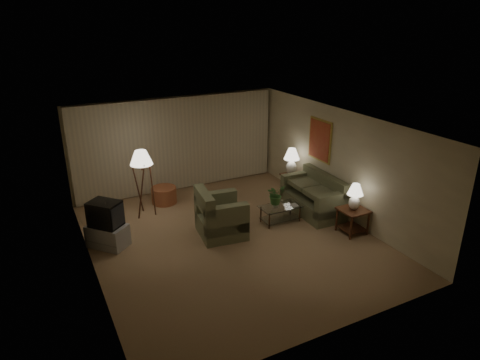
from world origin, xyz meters
name	(u,v)px	position (x,y,z in m)	size (l,w,h in m)	color
ground	(231,239)	(0.00, 0.00, 0.00)	(7.00, 7.00, 0.00)	#9E8157
room_shell	(204,148)	(0.02, 1.51, 1.75)	(6.04, 7.02, 2.72)	beige
sofa	(313,198)	(2.50, 0.33, 0.40)	(1.86, 1.04, 0.79)	#6B6D4C
armchair	(221,217)	(-0.10, 0.31, 0.44)	(1.31, 1.27, 0.89)	#6B6D4C
side_table_near	(353,216)	(2.65, -1.02, 0.42)	(0.61, 0.61, 0.60)	#391D0F
side_table_far	(291,181)	(2.65, 1.58, 0.40)	(0.50, 0.42, 0.60)	#391D0F
table_lamp_near	(355,195)	(2.65, -1.02, 0.97)	(0.37, 0.37, 0.63)	white
table_lamp_far	(292,159)	(2.65, 1.58, 1.05)	(0.44, 0.44, 0.75)	white
coffee_table	(280,211)	(1.46, 0.23, 0.28)	(1.01, 0.55, 0.41)	silver
tv_cabinet	(108,236)	(-2.55, 0.96, 0.25)	(0.95, 0.97, 0.50)	#A1A1A3
crt_tv	(105,214)	(-2.55, 0.96, 0.78)	(0.79, 0.80, 0.56)	black
floor_lamp	(143,182)	(-1.39, 2.13, 0.90)	(0.56, 0.56, 1.72)	#391D0F
ottoman	(164,195)	(-0.73, 2.63, 0.22)	(0.67, 0.67, 0.44)	#A34D37
vase	(275,204)	(1.31, 0.23, 0.50)	(0.16, 0.16, 0.16)	silver
flowers	(276,192)	(1.31, 0.23, 0.82)	(0.44, 0.38, 0.49)	#3E7936
book	(291,206)	(1.71, 0.13, 0.42)	(0.15, 0.21, 0.02)	olive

